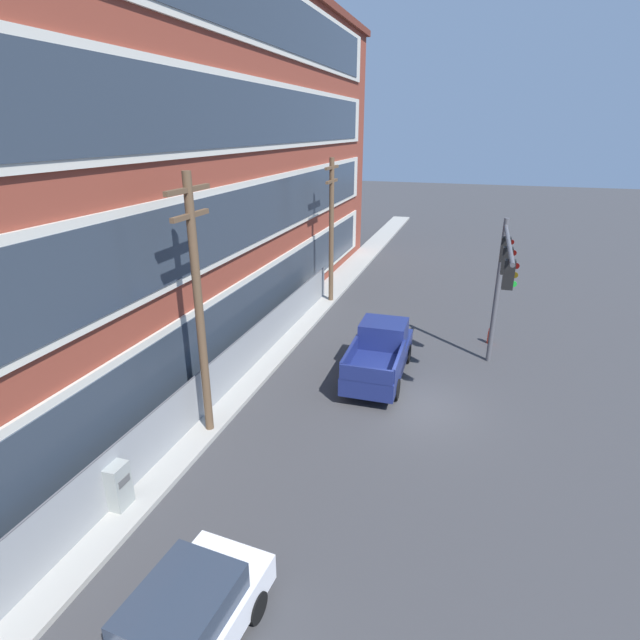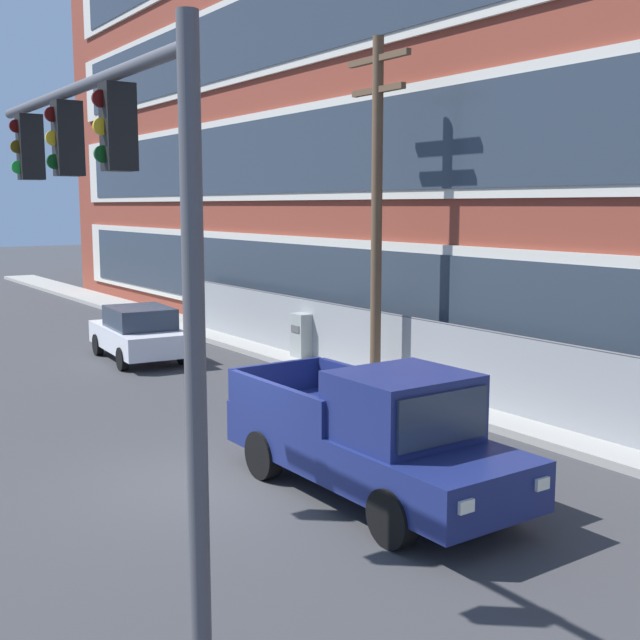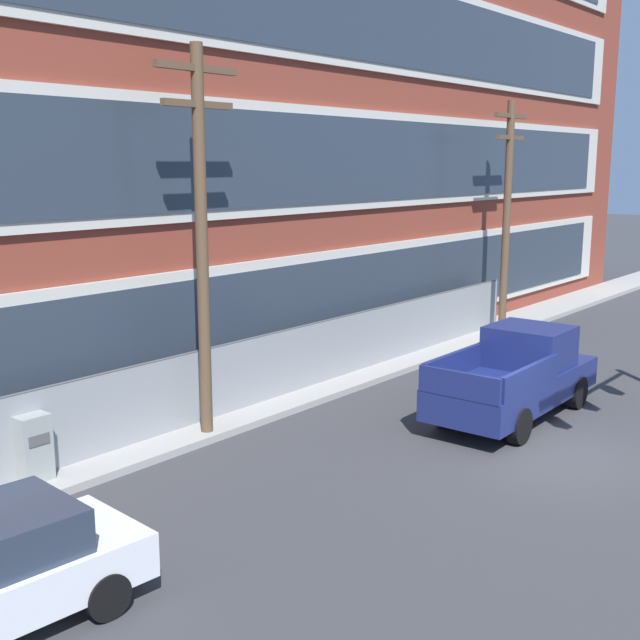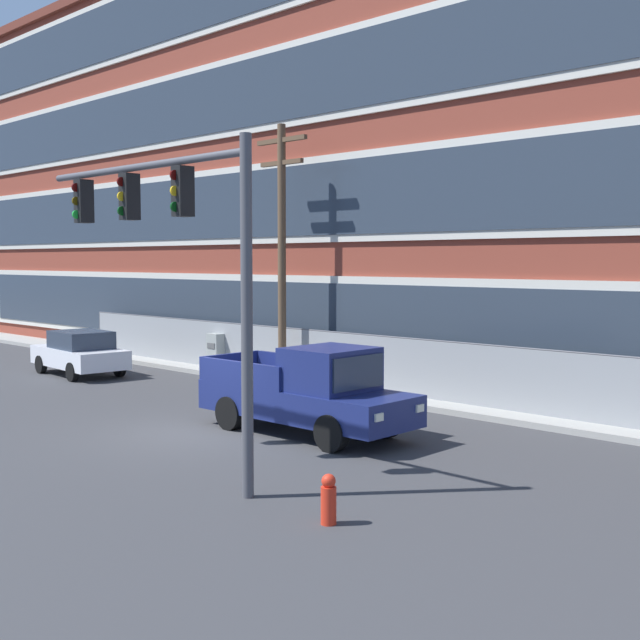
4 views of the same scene
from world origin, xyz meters
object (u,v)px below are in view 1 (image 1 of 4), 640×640
at_px(utility_pole_near_corner, 198,302).
at_px(utility_pole_midblock, 331,226).
at_px(pickup_truck_navy, 380,353).
at_px(fire_hydrant, 490,336).
at_px(traffic_signal_mast, 503,272).
at_px(sedan_white, 180,629).
at_px(electrical_cabinet, 118,488).

distance_m(utility_pole_near_corner, utility_pole_midblock, 13.75).
height_order(pickup_truck_navy, fire_hydrant, pickup_truck_navy).
bearing_deg(utility_pole_near_corner, traffic_signal_mast, -53.72).
bearing_deg(fire_hydrant, utility_pole_near_corner, 139.81).
distance_m(pickup_truck_navy, sedan_white, 12.65).
bearing_deg(utility_pole_midblock, pickup_truck_navy, -151.17).
xyz_separation_m(utility_pole_near_corner, fire_hydrant, (10.38, -8.77, -4.16)).
relative_size(utility_pole_midblock, electrical_cabinet, 5.63).
height_order(pickup_truck_navy, utility_pole_midblock, utility_pole_midblock).
bearing_deg(fire_hydrant, sedan_white, 162.34).
xyz_separation_m(traffic_signal_mast, pickup_truck_navy, (-0.66, 4.21, -3.53)).
height_order(utility_pole_midblock, electrical_cabinet, utility_pole_midblock).
bearing_deg(traffic_signal_mast, fire_hydrant, -0.81).
bearing_deg(traffic_signal_mast, electrical_cabinet, 138.46).
relative_size(pickup_truck_navy, utility_pole_near_corner, 0.67).
relative_size(pickup_truck_navy, utility_pole_midblock, 0.70).
height_order(sedan_white, utility_pole_midblock, utility_pole_midblock).
bearing_deg(utility_pole_near_corner, utility_pole_midblock, -0.36).
bearing_deg(sedan_white, utility_pole_near_corner, 25.55).
xyz_separation_m(pickup_truck_navy, utility_pole_near_corner, (-5.73, 4.50, 3.58)).
bearing_deg(sedan_white, pickup_truck_navy, -5.53).
distance_m(traffic_signal_mast, sedan_white, 14.80).
relative_size(sedan_white, utility_pole_near_corner, 0.52).
bearing_deg(fire_hydrant, electrical_cabinet, 147.27).
xyz_separation_m(pickup_truck_navy, electrical_cabinet, (-9.64, 4.91, -0.26)).
height_order(traffic_signal_mast, utility_pole_near_corner, utility_pole_near_corner).
bearing_deg(utility_pole_midblock, utility_pole_near_corner, 179.64).
height_order(electrical_cabinet, fire_hydrant, electrical_cabinet).
bearing_deg(electrical_cabinet, sedan_white, -128.72).
relative_size(utility_pole_near_corner, utility_pole_midblock, 1.04).
xyz_separation_m(electrical_cabinet, fire_hydrant, (14.28, -9.18, -0.32)).
height_order(traffic_signal_mast, utility_pole_midblock, utility_pole_midblock).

